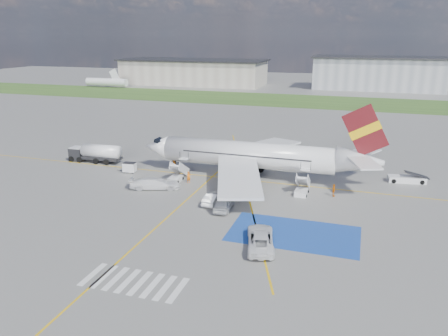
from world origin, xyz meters
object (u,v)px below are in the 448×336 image
Objects in this scene: van_white_b at (155,182)px; airliner at (258,155)px; gpu_cart at (130,168)px; car_silver_a at (224,203)px; fuel_tanker at (96,155)px; belt_loader at (407,179)px; van_white_a at (260,236)px; car_silver_b at (213,198)px.

airliner is at bearing -69.87° from van_white_b.
car_silver_a is at bearing -32.51° from gpu_cart.
fuel_tanker is 18.06m from van_white_b.
car_silver_a is at bearing -28.35° from fuel_tanker.
car_silver_a is (-22.40, -18.18, 0.41)m from belt_loader.
fuel_tanker is at bearing -47.07° from van_white_a.
car_silver_a reaches higher than car_silver_b.
car_silver_b is at bearing -43.87° from car_silver_a.
van_white_b is at bearing -48.89° from van_white_a.
van_white_b reaches higher than car_silver_a.
fuel_tanker is at bearing 152.65° from gpu_cart.
van_white_a is (6.54, -8.01, 0.24)m from car_silver_a.
car_silver_b is at bearing -63.19° from van_white_a.
belt_loader is 1.30× the size of car_silver_b.
airliner is 12.90m from car_silver_b.
belt_loader is 1.19× the size of car_silver_a.
airliner is 22.68m from van_white_a.
van_white_b reaches higher than belt_loader.
car_silver_b is 0.84× the size of van_white_b.
airliner is 22.15m from belt_loader.
car_silver_b is 0.79× the size of van_white_a.
van_white_b is (-11.50, 4.27, 0.21)m from car_silver_a.
car_silver_a reaches higher than gpu_cart.
airliner is at bearing -98.68° from car_silver_a.
fuel_tanker reaches higher than car_silver_b.
gpu_cart is (-19.56, -3.99, -2.66)m from airliner.
gpu_cart is 0.35× the size of belt_loader.
fuel_tanker is 1.72× the size of van_white_b.
gpu_cart is 9.09m from van_white_b.
van_white_b is (-33.90, -13.92, 0.62)m from belt_loader.
belt_loader reaches higher than car_silver_b.
gpu_cart is at bearing -23.81° from car_silver_b.
gpu_cart is 41.91m from belt_loader.
van_white_b is (-12.39, -9.56, -2.35)m from airliner.
van_white_a reaches higher than belt_loader.
fuel_tanker reaches higher than van_white_a.
car_silver_b is 12.70m from van_white_a.
belt_loader is at bearing -85.21° from van_white_b.
van_white_a is (5.65, -21.84, -2.33)m from airliner.
car_silver_b is at bearing -27.27° from fuel_tanker.
van_white_a is (8.41, -9.51, 0.33)m from car_silver_b.
gpu_cart is 21.11m from car_silver_a.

